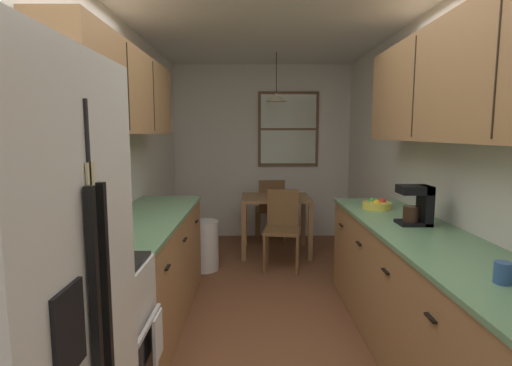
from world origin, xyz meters
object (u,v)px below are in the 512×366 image
object	(u,v)px
microwave_over_range	(36,99)
trash_bin	(204,245)
dining_chair_near	(282,225)
table_serving_bowl	(275,194)
stove_range	(77,358)
coffee_maker	(418,204)
dining_table	(276,206)
mug_by_coffeemaker	(504,273)
storage_canister	(105,230)
dining_chair_far	(271,207)
fruit_bowl	(377,205)

from	to	relation	value
microwave_over_range	trash_bin	xyz separation A→B (m)	(0.41, 2.58, -1.43)
dining_chair_near	table_serving_bowl	xyz separation A→B (m)	(-0.05, 0.60, 0.27)
stove_range	microwave_over_range	world-z (taller)	microwave_over_range
microwave_over_range	table_serving_bowl	distance (m)	3.62
microwave_over_range	coffee_maker	size ratio (longest dim) A/B	2.21
dining_table	mug_by_coffeemaker	size ratio (longest dim) A/B	7.67
dining_table	dining_chair_near	world-z (taller)	dining_chair_near
microwave_over_range	dining_table	size ratio (longest dim) A/B	0.72
dining_table	mug_by_coffeemaker	bearing A→B (deg)	-76.62
trash_bin	storage_canister	xyz separation A→B (m)	(-0.30, -2.14, 0.71)
dining_chair_far	storage_canister	bearing A→B (deg)	-108.49
stove_range	mug_by_coffeemaker	distance (m)	2.02
dining_chair_near	microwave_over_range	bearing A→B (deg)	-116.24
trash_bin	dining_chair_far	bearing A→B (deg)	55.95
storage_canister	mug_by_coffeemaker	size ratio (longest dim) A/B	1.71
dining_chair_near	fruit_bowl	xyz separation A→B (m)	(0.74, -1.08, 0.44)
fruit_bowl	mug_by_coffeemaker	bearing A→B (deg)	-89.42
dining_chair_near	storage_canister	bearing A→B (deg)	-118.51
table_serving_bowl	microwave_over_range	bearing A→B (deg)	-111.13
trash_bin	microwave_over_range	bearing A→B (deg)	-98.98
table_serving_bowl	fruit_bowl	bearing A→B (deg)	-64.92
microwave_over_range	dining_chair_near	distance (m)	3.20
dining_table	mug_by_coffeemaker	world-z (taller)	mug_by_coffeemaker
dining_table	trash_bin	distance (m)	1.12
dining_chair_near	storage_canister	size ratio (longest dim) A/B	4.65
coffee_maker	dining_chair_far	bearing A→B (deg)	108.19
stove_range	coffee_maker	xyz separation A→B (m)	(2.04, 0.98, 0.58)
fruit_bowl	dining_chair_near	bearing A→B (deg)	124.37
stove_range	mug_by_coffeemaker	size ratio (longest dim) A/B	9.69
storage_canister	fruit_bowl	bearing A→B (deg)	30.22
dining_table	dining_chair_far	distance (m)	0.58
coffee_maker	fruit_bowl	world-z (taller)	coffee_maker
dining_table	trash_bin	xyz separation A→B (m)	(-0.86, -0.65, -0.33)
microwave_over_range	fruit_bowl	distance (m)	2.70
table_serving_bowl	dining_table	bearing A→B (deg)	-82.71
dining_chair_far	mug_by_coffeemaker	distance (m)	4.06
storage_canister	fruit_bowl	xyz separation A→B (m)	(1.94, 1.13, -0.06)
dining_chair_near	storage_canister	xyz separation A→B (m)	(-1.20, -2.21, 0.50)
storage_canister	dining_chair_near	bearing A→B (deg)	61.49
coffee_maker	table_serving_bowl	world-z (taller)	coffee_maker
stove_range	dining_chair_far	bearing A→B (deg)	73.62
stove_range	dining_table	bearing A→B (deg)	70.37
dining_chair_far	microwave_over_range	bearing A→B (deg)	-107.94
microwave_over_range	trash_bin	bearing A→B (deg)	81.02
coffee_maker	table_serving_bowl	xyz separation A→B (m)	(-0.90, 2.28, -0.28)
microwave_over_range	trash_bin	distance (m)	2.98
coffee_maker	fruit_bowl	bearing A→B (deg)	100.10
stove_range	storage_canister	bearing A→B (deg)	90.72
stove_range	dining_table	xyz separation A→B (m)	(1.15, 3.23, 0.14)
stove_range	fruit_bowl	distance (m)	2.54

